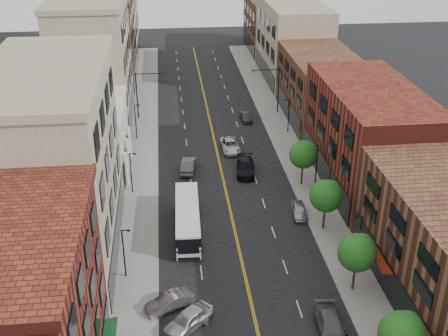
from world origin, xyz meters
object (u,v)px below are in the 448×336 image
object	(u,v)px
car_angle_b	(169,302)
car_angle_a	(188,320)
car_lane_a	(245,167)
car_lane_b	(230,145)
car_lane_c	(246,117)
car_lane_behind	(188,165)
car_parked_mid	(331,327)
car_parked_far	(299,211)
city_bus	(187,218)

from	to	relation	value
car_angle_b	car_angle_a	bearing A→B (deg)	4.15
car_lane_a	car_lane_b	bearing A→B (deg)	105.92
car_angle_a	car_lane_c	bearing A→B (deg)	123.67
car_lane_a	car_lane_behind	bearing A→B (deg)	176.05
car_lane_behind	car_lane_b	size ratio (longest dim) A/B	0.91
car_parked_mid	car_angle_b	bearing A→B (deg)	164.82
car_parked_mid	car_lane_a	distance (m)	29.14
car_lane_behind	car_lane_b	distance (m)	8.24
car_parked_far	car_lane_behind	distance (m)	16.78
car_parked_far	car_lane_b	size ratio (longest dim) A/B	0.73
car_lane_a	car_lane_b	world-z (taller)	car_lane_a
city_bus	car_lane_b	world-z (taller)	city_bus
car_lane_a	car_parked_far	bearing A→B (deg)	-60.93
car_angle_a	car_parked_far	distance (m)	20.77
city_bus	car_parked_mid	world-z (taller)	city_bus
car_lane_a	car_lane_c	bearing A→B (deg)	88.57
car_lane_behind	car_lane_c	xyz separation A→B (m)	(9.68, 16.21, -0.14)
car_angle_b	car_lane_a	distance (m)	26.47
car_angle_a	car_lane_behind	world-z (taller)	car_angle_a
car_parked_mid	car_parked_far	distance (m)	18.28
car_parked_far	car_lane_a	world-z (taller)	car_lane_a
car_angle_a	car_parked_mid	size ratio (longest dim) A/B	0.88
car_lane_a	city_bus	bearing A→B (deg)	-115.32
car_lane_b	car_angle_b	bearing A→B (deg)	-108.18
city_bus	car_parked_far	size ratio (longest dim) A/B	2.94
city_bus	car_lane_c	size ratio (longest dim) A/B	2.94
car_angle_b	car_parked_far	world-z (taller)	car_angle_b
car_angle_a	car_lane_c	xyz separation A→B (m)	(11.10, 44.55, -0.15)
car_parked_far	car_parked_mid	bearing A→B (deg)	-90.78
car_angle_a	car_lane_b	size ratio (longest dim) A/B	0.89
city_bus	car_angle_a	xyz separation A→B (m)	(-0.69, -14.41, -0.86)
city_bus	car_lane_behind	distance (m)	13.98
car_parked_mid	car_lane_behind	xyz separation A→B (m)	(-9.98, 30.35, 0.01)
car_lane_a	car_lane_c	world-z (taller)	car_lane_a
city_bus	car_lane_behind	world-z (taller)	city_bus
car_parked_far	car_lane_b	bearing A→B (deg)	111.60
car_parked_far	car_lane_a	distance (m)	11.66
car_angle_b	car_parked_mid	world-z (taller)	car_parked_mid
car_angle_b	car_lane_a	xyz separation A→B (m)	(10.03, 24.49, 0.10)
car_angle_b	car_lane_b	xyz separation A→B (m)	(8.91, 31.46, 0.03)
car_angle_b	car_lane_behind	world-z (taller)	car_lane_behind
car_angle_b	car_parked_far	bearing A→B (deg)	107.33
city_bus	car_lane_a	bearing A→B (deg)	59.58
car_lane_b	car_angle_a	bearing A→B (deg)	-104.75
car_lane_b	car_lane_c	size ratio (longest dim) A/B	1.38
car_angle_a	car_angle_b	xyz separation A→B (m)	(-1.46, 2.50, -0.10)
car_parked_mid	car_lane_c	xyz separation A→B (m)	(-0.30, 46.56, -0.13)
car_angle_a	car_lane_b	distance (m)	34.76
car_angle_a	car_parked_far	size ratio (longest dim) A/B	1.23
car_angle_b	car_parked_far	size ratio (longest dim) A/B	1.12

